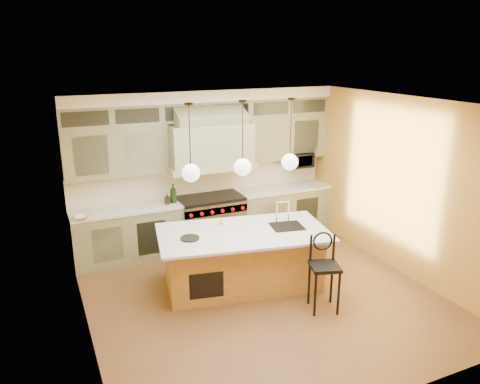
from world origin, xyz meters
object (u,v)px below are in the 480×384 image
range (211,220)px  kitchen_island (243,257)px  microwave (298,160)px  counter_stool (324,267)px

range → kitchen_island: (-0.11, -1.70, -0.01)m
kitchen_island → microwave: microwave is taller
counter_stool → microwave: size_ratio=2.08×
microwave → range: bearing=-176.9°
range → counter_stool: (0.64, -2.81, 0.16)m
kitchen_island → microwave: size_ratio=5.14×
range → kitchen_island: kitchen_island is taller
range → microwave: size_ratio=2.21×
counter_stool → microwave: bearing=83.7°
range → counter_stool: counter_stool is taller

